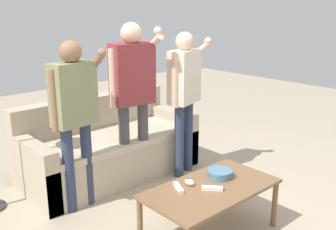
{
  "coord_description": "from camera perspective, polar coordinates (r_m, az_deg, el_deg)",
  "views": [
    {
      "loc": [
        -2.32,
        -1.92,
        1.78
      ],
      "look_at": [
        -0.21,
        0.43,
        0.88
      ],
      "focal_mm": 41.59,
      "sensor_mm": 36.0,
      "label": 1
    }
  ],
  "objects": [
    {
      "name": "ground_plane",
      "position": [
        3.5,
        7.47,
        -14.85
      ],
      "size": [
        12.0,
        12.0,
        0.0
      ],
      "primitive_type": "plane",
      "color": "tan"
    },
    {
      "name": "couch",
      "position": [
        4.25,
        -8.77,
        -4.88
      ],
      "size": [
        1.84,
        0.86,
        0.82
      ],
      "color": "#B7A88E",
      "rests_on": "ground"
    },
    {
      "name": "coffee_table",
      "position": [
        3.1,
        6.3,
        -11.23
      ],
      "size": [
        1.07,
        0.58,
        0.42
      ],
      "color": "brown",
      "rests_on": "ground"
    },
    {
      "name": "snack_bowl",
      "position": [
        3.24,
        7.6,
        -8.51
      ],
      "size": [
        0.21,
        0.21,
        0.06
      ],
      "primitive_type": "cylinder",
      "color": "teal",
      "rests_on": "coffee_table"
    },
    {
      "name": "game_remote_nunchuk",
      "position": [
        3.08,
        3.16,
        -9.81
      ],
      "size": [
        0.06,
        0.09,
        0.05
      ],
      "color": "white",
      "rests_on": "coffee_table"
    },
    {
      "name": "player_left",
      "position": [
        3.4,
        -13.57,
        1.19
      ],
      "size": [
        0.46,
        0.31,
        1.5
      ],
      "color": "#2D3856",
      "rests_on": "ground"
    },
    {
      "name": "player_center",
      "position": [
        3.77,
        -5.19,
        4.24
      ],
      "size": [
        0.48,
        0.38,
        1.63
      ],
      "color": "#47474C",
      "rests_on": "ground"
    },
    {
      "name": "player_right",
      "position": [
        4.03,
        2.44,
        4.08
      ],
      "size": [
        0.49,
        0.3,
        1.52
      ],
      "color": "#2D3856",
      "rests_on": "ground"
    },
    {
      "name": "game_remote_wand_near",
      "position": [
        3.01,
        1.55,
        -10.61
      ],
      "size": [
        0.1,
        0.16,
        0.03
      ],
      "color": "white",
      "rests_on": "coffee_table"
    },
    {
      "name": "game_remote_wand_far",
      "position": [
        3.02,
        6.51,
        -10.62
      ],
      "size": [
        0.13,
        0.14,
        0.03
      ],
      "color": "white",
      "rests_on": "coffee_table"
    }
  ]
}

